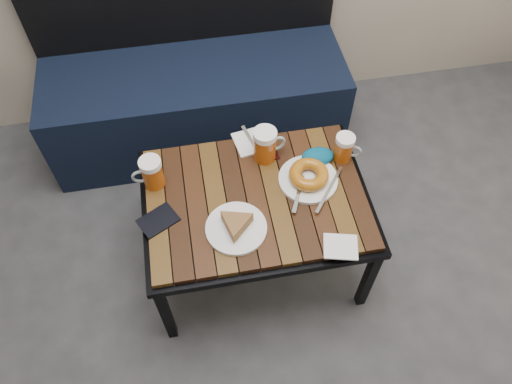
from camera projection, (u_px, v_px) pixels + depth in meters
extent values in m
cube|color=black|center=(197.00, 105.00, 2.44)|extent=(1.40, 0.50, 0.45)
cube|color=black|center=(166.00, 313.00, 1.84)|extent=(0.04, 0.03, 0.42)
cube|color=black|center=(368.00, 279.00, 1.92)|extent=(0.04, 0.03, 0.42)
cube|color=black|center=(156.00, 192.00, 2.16)|extent=(0.04, 0.04, 0.42)
cube|color=black|center=(330.00, 167.00, 2.24)|extent=(0.04, 0.04, 0.42)
cube|color=black|center=(256.00, 202.00, 1.86)|extent=(0.84, 0.62, 0.03)
cube|color=#3C260D|center=(256.00, 198.00, 1.84)|extent=(0.80, 0.58, 0.02)
cylinder|color=#A7460D|center=(153.00, 175.00, 1.82)|extent=(0.08, 0.08, 0.11)
cylinder|color=white|center=(150.00, 163.00, 1.77)|extent=(0.08, 0.08, 0.02)
torus|color=#8C999E|center=(140.00, 177.00, 1.81)|extent=(0.07, 0.01, 0.07)
cylinder|color=#A7460D|center=(265.00, 147.00, 1.89)|extent=(0.10, 0.10, 0.12)
cylinder|color=white|center=(265.00, 135.00, 1.83)|extent=(0.09, 0.09, 0.03)
torus|color=#8C999E|center=(277.00, 143.00, 1.90)|extent=(0.07, 0.03, 0.07)
cylinder|color=#A7460D|center=(343.00, 149.00, 1.89)|extent=(0.09, 0.09, 0.10)
cylinder|color=white|center=(346.00, 139.00, 1.85)|extent=(0.07, 0.07, 0.02)
torus|color=#8C999E|center=(354.00, 151.00, 1.89)|extent=(0.06, 0.03, 0.06)
cylinder|color=white|center=(236.00, 228.00, 1.74)|extent=(0.22, 0.22, 0.01)
cylinder|color=white|center=(308.00, 179.00, 1.86)|extent=(0.22, 0.22, 0.01)
torus|color=#873E0C|center=(309.00, 174.00, 1.84)|extent=(0.15, 0.15, 0.05)
cube|color=#A5A8AD|center=(329.00, 189.00, 1.83)|extent=(0.15, 0.19, 0.00)
cube|color=#A5A8AD|center=(298.00, 194.00, 1.81)|extent=(0.08, 0.16, 0.00)
cube|color=white|center=(251.00, 142.00, 1.97)|extent=(0.15, 0.15, 0.01)
cube|color=#A5A8AD|center=(251.00, 141.00, 1.97)|extent=(0.06, 0.17, 0.00)
cube|color=white|center=(341.00, 247.00, 1.70)|extent=(0.14, 0.12, 0.01)
cube|color=black|center=(158.00, 220.00, 1.76)|extent=(0.16, 0.15, 0.01)
cube|color=black|center=(267.00, 151.00, 1.95)|extent=(0.09, 0.11, 0.01)
ellipsoid|color=navy|center=(318.00, 156.00, 1.90)|extent=(0.13, 0.08, 0.05)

